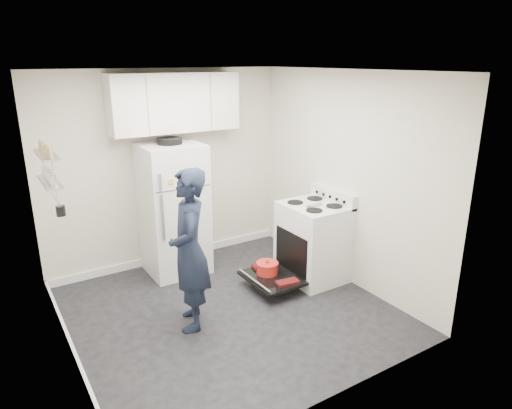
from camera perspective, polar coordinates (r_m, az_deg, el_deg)
room at (r=4.59m, az=-4.26°, el=-0.01°), size 3.21×3.21×2.51m
electric_range at (r=5.62m, az=7.04°, el=-4.72°), size 0.66×0.76×1.10m
open_oven_door at (r=5.45m, az=1.80°, el=-8.66°), size 0.55×0.71×0.21m
refrigerator at (r=5.75m, az=-10.29°, el=-0.53°), size 0.72×0.74×1.71m
upper_cabinets at (r=5.72m, az=-10.10°, el=12.44°), size 1.60×0.33×0.70m
wall_shelf_rack at (r=4.46m, az=-24.50°, el=4.11°), size 0.14×0.60×0.61m
person at (r=4.53m, az=-8.33°, el=-5.68°), size 0.58×0.70×1.64m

